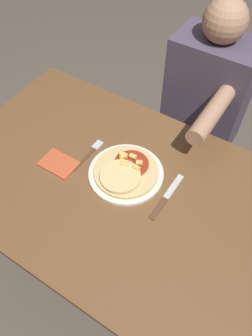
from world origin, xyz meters
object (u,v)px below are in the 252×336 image
fork (90,153)px  plate (126,173)px  pizza (125,171)px  person_diner (205,105)px  knife (166,197)px  dining_table (110,195)px

fork → plate: bearing=-3.2°
pizza → person_diner: bearing=83.4°
pizza → fork: bearing=175.5°
pizza → knife: (0.18, -0.00, -0.02)m
dining_table → pizza: 0.15m
knife → person_diner: person_diner is taller
pizza → dining_table: bearing=-130.4°
plate → knife: (0.18, -0.01, -0.00)m
plate → knife: bearing=-2.6°
dining_table → fork: 0.18m
plate → person_diner: size_ratio=0.24×
dining_table → knife: (0.22, 0.05, 0.11)m
dining_table → person_diner: bearing=80.2°
fork → person_diner: (0.24, 0.57, -0.06)m
dining_table → person_diner: 0.65m
dining_table → plate: size_ratio=4.50×
plate → fork: 0.18m
plate → dining_table: bearing=-128.6°
pizza → knife: pizza is taller
pizza → person_diner: 0.60m
fork → knife: bearing=-2.9°
plate → pizza: size_ratio=1.17×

